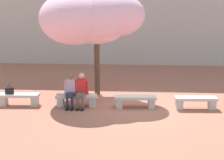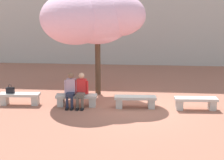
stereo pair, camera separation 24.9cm
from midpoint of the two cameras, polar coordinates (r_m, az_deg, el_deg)
ground_plane at (r=11.71m, az=4.86°, el=-5.08°), size 100.00×100.00×0.00m
stone_bench_west_end at (r=12.42m, az=-15.97°, el=-3.05°), size 1.56×0.50×0.45m
stone_bench_near_west at (r=11.82m, az=-5.90°, el=-3.42°), size 1.56×0.50×0.45m
stone_bench_center at (r=11.62m, az=4.89°, el=-3.71°), size 1.56×0.50×0.45m
stone_bench_near_east at (r=11.83m, az=15.67°, el=-3.86°), size 1.56×0.50×0.45m
person_seated_left at (r=11.70m, az=-6.96°, el=-1.58°), size 0.51×0.69×1.29m
person_seated_right at (r=11.63m, az=-5.03°, el=-1.63°), size 0.51×0.69×1.29m
handbag at (r=12.49m, az=-17.57°, el=-1.72°), size 0.30×0.15×0.34m
cherry_tree_main at (r=12.81m, az=-3.18°, el=11.28°), size 4.21×3.22×4.28m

